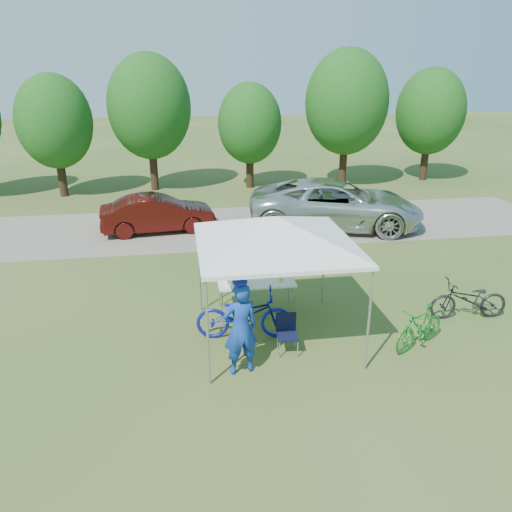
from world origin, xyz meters
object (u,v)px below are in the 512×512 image
Objects in this scene: folding_table at (256,283)px; bike_blue at (245,315)px; bike_green at (420,327)px; cooler at (236,276)px; folding_chair at (287,330)px; sedan at (158,214)px; bike_dark at (469,300)px; cyclist at (240,329)px; minivan at (336,204)px.

bike_blue is (-0.44, -1.22, -0.16)m from folding_table.
cooler is at bearing -149.55° from bike_green.
cooler is at bearing 119.22° from folding_chair.
folding_table is 0.46× the size of sedan.
folding_chair is at bearing -66.48° from cooler.
cooler is at bearing -97.87° from bike_dark.
bike_green is at bearing -153.54° from sedan.
folding_table is 6.95m from sedan.
folding_chair reaches higher than folding_table.
bike_blue is at bearing -84.77° from bike_dark.
cyclist is 1.35m from bike_blue.
folding_chair is at bearing -123.43° from bike_blue.
bike_dark is at bearing -157.60° from minivan.
folding_table is 0.87× the size of bike_blue.
bike_dark is at bearing -82.25° from bike_blue.
cyclist is 9.65m from minivan.
cooler is at bearing 159.36° from minivan.
cooler is (-0.49, -0.00, 0.21)m from folding_table.
bike_green is at bearing -170.30° from minivan.
bike_dark is (1.69, 1.00, 0.02)m from bike_green.
sedan is (-6.29, 0.45, -0.20)m from minivan.
cooler is 0.30× the size of bike_green.
folding_table is at bearing -99.10° from bike_dark.
bike_dark is (5.47, 1.33, -0.46)m from cyclist.
folding_table is 0.53m from cooler.
cyclist is at bearing -94.69° from cooler.
folding_chair is at bearing -124.08° from bike_green.
bike_green is (2.75, -0.28, -0.03)m from folding_chair.
sedan is (-5.55, 8.65, 0.21)m from bike_green.
bike_dark is 7.28m from minivan.
minivan is at bearing -130.15° from cyclist.
cooler is 0.12× the size of sedan.
bike_blue is (-0.78, 0.66, 0.07)m from folding_chair.
bike_dark is at bearing 92.17° from bike_green.
cyclist is 9.16m from sedan.
bike_blue is 1.15× the size of bike_dark.
folding_table is at bearing 0.00° from cooler.
sedan is (-1.98, 6.49, -0.25)m from cooler.
bike_green is (3.57, -2.16, -0.46)m from cooler.
folding_table is 1.01× the size of bike_dark.
minivan is at bearing 54.54° from cooler.
bike_blue is 8.43m from minivan.
folding_chair is at bearing -167.73° from sedan.
cooler is 0.24× the size of cyclist.
bike_dark is at bearing -12.46° from cooler.
bike_green reaches higher than folding_table.
minivan reaches higher than sedan.
folding_table is 3.98× the size of cooler.
bike_dark is (4.77, -1.16, -0.23)m from folding_table.
bike_dark is (5.22, 0.06, -0.07)m from bike_blue.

